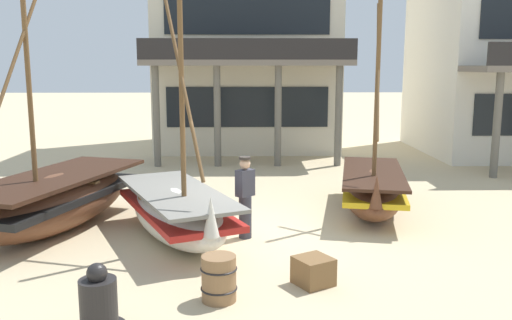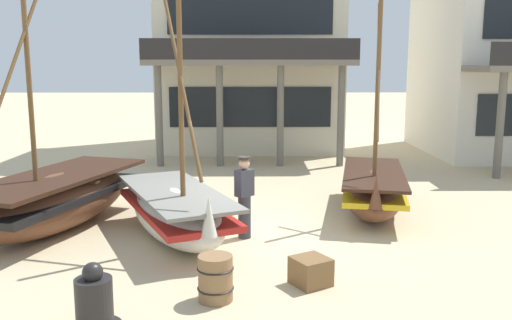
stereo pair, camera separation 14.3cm
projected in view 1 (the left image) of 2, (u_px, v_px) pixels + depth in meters
ground_plane at (257, 234)px, 11.38m from camera, size 120.00×120.00×0.00m
fishing_boat_near_left at (372, 189)px, 13.02m from camera, size 2.14×4.26×5.16m
fishing_boat_centre_large at (55, 199)px, 11.57m from camera, size 3.09×5.01×6.42m
fishing_boat_far_right at (177, 211)px, 10.98m from camera, size 3.01×4.29×5.13m
fisherman_by_hull at (245, 198)px, 10.99m from camera, size 0.41×0.41×1.68m
capstan_winch at (99, 307)px, 7.08m from camera, size 0.70×0.70×0.98m
wooden_barrel at (219, 278)px, 8.10m from camera, size 0.56×0.56×0.70m
cargo_crate at (313, 271)px, 8.72m from camera, size 0.74×0.74×0.45m
harbor_building_main at (247, 20)px, 22.87m from camera, size 7.65×8.11×10.73m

